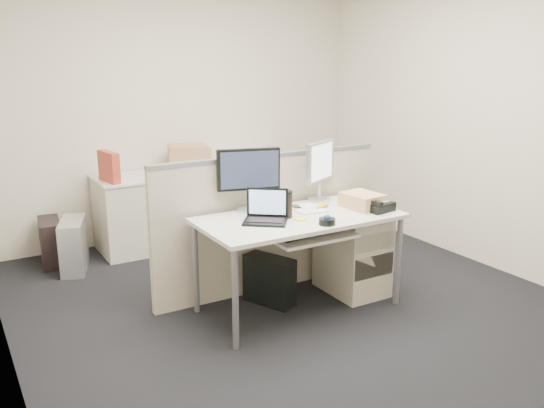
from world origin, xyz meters
TOP-DOWN VIEW (x-y plane):
  - floor at (0.00, 0.00)m, footprint 4.00×4.50m
  - wall_back at (0.00, 2.25)m, footprint 4.00×0.02m
  - wall_right at (2.00, 0.00)m, footprint 0.02×4.50m
  - desk at (0.00, 0.00)m, footprint 1.50×0.75m
  - keyboard_tray at (0.00, -0.18)m, footprint 0.62×0.32m
  - drawer_pedestal at (0.55, 0.05)m, footprint 0.40×0.55m
  - cubicle_partition at (0.00, 0.45)m, footprint 2.00×0.06m
  - back_counter at (0.00, 1.93)m, footprint 2.00×0.60m
  - monitor_main at (-0.25, 0.32)m, footprint 0.51×0.31m
  - monitor_small at (0.40, 0.32)m, footprint 0.43×0.35m
  - laptop at (-0.30, -0.02)m, footprint 0.38×0.36m
  - trackball at (0.05, -0.28)m, footprint 0.12×0.12m
  - desk_phone at (0.60, -0.18)m, footprint 0.24×0.20m
  - paper_stack at (0.15, 0.12)m, footprint 0.24×0.30m
  - sticky_pad at (-0.05, -0.09)m, footprint 0.10×0.10m
  - travel_mug at (-0.10, 0.02)m, footprint 0.10×0.10m
  - banana at (0.28, 0.10)m, footprint 0.18×0.11m
  - cellphone at (0.10, 0.20)m, footprint 0.09×0.12m
  - manila_folders at (0.55, -0.05)m, footprint 0.26×0.32m
  - keyboard at (-0.05, -0.14)m, footprint 0.43×0.19m
  - pc_tower_desk at (-0.15, 0.18)m, footprint 0.31×0.44m
  - pc_tower_spare_dark at (-1.45, 1.95)m, footprint 0.23×0.46m
  - pc_tower_spare_silver at (-1.30, 1.69)m, footprint 0.34×0.53m
  - cardboard_box_left at (-0.08, 1.92)m, footprint 0.44×0.38m
  - cardboard_box_right at (0.00, 2.03)m, footprint 0.34×0.27m
  - red_binder at (-0.90, 1.83)m, footprint 0.13×0.33m

SIDE VIEW (x-z plane):
  - floor at x=0.00m, z-range -0.01..0.00m
  - pc_tower_desk at x=-0.15m, z-range 0.00..0.38m
  - pc_tower_spare_dark at x=-1.45m, z-range 0.00..0.42m
  - pc_tower_spare_silver at x=-1.30m, z-range 0.00..0.46m
  - drawer_pedestal at x=0.55m, z-range 0.00..0.65m
  - back_counter at x=0.00m, z-range 0.00..0.72m
  - cubicle_partition at x=0.00m, z-range 0.00..1.10m
  - keyboard_tray at x=0.00m, z-range 0.61..0.63m
  - keyboard at x=-0.05m, z-range 0.63..0.65m
  - desk at x=0.00m, z-range 0.30..1.03m
  - sticky_pad at x=-0.05m, z-range 0.73..0.74m
  - paper_stack at x=0.15m, z-range 0.73..0.74m
  - cellphone at x=0.10m, z-range 0.73..0.75m
  - banana at x=0.28m, z-range 0.73..0.77m
  - trackball at x=0.05m, z-range 0.73..0.77m
  - desk_phone at x=0.60m, z-range 0.73..0.80m
  - manila_folders at x=0.55m, z-range 0.73..0.84m
  - travel_mug at x=-0.10m, z-range 0.73..0.92m
  - cardboard_box_right at x=0.00m, z-range 0.72..0.96m
  - laptop at x=-0.30m, z-range 0.73..0.96m
  - cardboard_box_left at x=-0.08m, z-range 0.72..1.00m
  - red_binder at x=-0.90m, z-range 0.72..1.02m
  - monitor_small at x=0.40m, z-range 0.73..1.20m
  - monitor_main at x=-0.25m, z-range 0.73..1.21m
  - wall_back at x=0.00m, z-range 0.00..2.70m
  - wall_right at x=2.00m, z-range 0.00..2.70m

